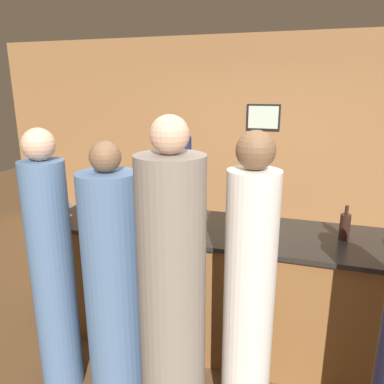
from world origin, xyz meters
name	(u,v)px	position (x,y,z in m)	size (l,w,h in m)	color
ground_plane	(216,338)	(0.00, 0.00, 0.00)	(14.00, 14.00, 0.00)	brown
back_wall	(260,143)	(0.00, 2.36, 1.40)	(8.00, 0.08, 2.80)	olive
bar_counter	(217,285)	(0.00, 0.00, 0.52)	(2.89, 0.80, 1.04)	brown
bartender	(178,210)	(-0.62, 0.79, 0.88)	(0.29, 0.29, 1.85)	#1E234C
guest_0	(249,300)	(0.38, -0.76, 0.91)	(0.30, 0.30, 1.92)	silver
guest_1	(172,298)	(-0.05, -0.91, 0.93)	(0.40, 0.40, 2.00)	gray
guest_2	(114,288)	(-0.52, -0.79, 0.84)	(0.38, 0.38, 1.83)	#4C6B93
guest_3	(53,273)	(-0.97, -0.82, 0.90)	(0.29, 0.29, 1.89)	#4C6B93
wine_bottle_0	(345,226)	(0.95, 0.05, 1.14)	(0.08, 0.08, 0.26)	black
ice_bucket	(136,201)	(-0.81, 0.18, 1.14)	(0.16, 0.16, 0.20)	#9E9993
wine_glass_0	(148,212)	(-0.55, -0.13, 1.16)	(0.08, 0.08, 0.16)	silver
wine_glass_2	(68,204)	(-1.31, -0.12, 1.15)	(0.08, 0.08, 0.14)	silver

